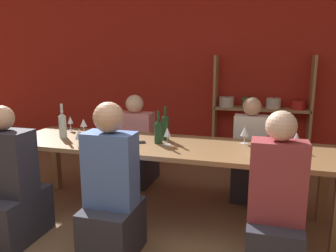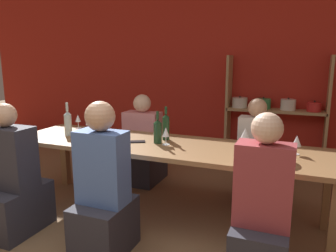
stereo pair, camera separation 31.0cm
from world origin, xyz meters
name	(u,v)px [view 1 (the left image)]	position (x,y,z in m)	size (l,w,h in m)	color
wall_back_red	(203,69)	(0.00, 3.83, 1.35)	(8.80, 0.06, 2.70)	red
shelf_unit	(258,125)	(0.85, 3.63, 0.56)	(1.35, 0.30, 1.55)	tan
dining_table	(165,152)	(0.05, 1.60, 0.65)	(3.02, 0.82, 0.73)	olive
mixing_bowl	(273,151)	(1.01, 1.45, 0.78)	(0.31, 0.31, 0.10)	#B7BABC
wine_bottle_green	(158,131)	(-0.01, 1.61, 0.84)	(0.08, 0.08, 0.30)	#19381E
wine_bottle_dark	(63,125)	(-1.00, 1.56, 0.86)	(0.07, 0.07, 0.34)	#B2C6C1
wine_bottle_amber	(165,126)	(0.01, 1.76, 0.86)	(0.07, 0.07, 0.33)	#19381E
wine_glass_white_a	(84,123)	(-0.87, 1.75, 0.84)	(0.07, 0.07, 0.16)	white
wine_glass_red_a	(124,140)	(-0.21, 1.29, 0.82)	(0.08, 0.08, 0.14)	white
wine_glass_empty_a	(101,123)	(-0.71, 1.82, 0.84)	(0.07, 0.07, 0.17)	white
wine_glass_white_b	(70,121)	(-1.11, 1.87, 0.84)	(0.07, 0.07, 0.16)	white
wine_glass_red_b	(79,134)	(-0.66, 1.31, 0.84)	(0.08, 0.08, 0.16)	white
wine_glass_red_c	(245,132)	(0.76, 1.82, 0.84)	(0.08, 0.08, 0.16)	white
wine_glass_empty_b	(167,133)	(0.08, 1.58, 0.84)	(0.07, 0.07, 0.16)	white
wine_glass_white_c	(296,138)	(1.20, 1.70, 0.84)	(0.08, 0.08, 0.16)	white
cell_phone	(137,142)	(-0.20, 1.57, 0.73)	(0.17, 0.13, 0.01)	black
person_near_a	(9,193)	(-1.08, 0.87, 0.41)	(0.44, 0.55, 1.14)	#2D2D38
person_far_a	(136,151)	(-0.56, 2.39, 0.39)	(0.44, 0.55, 1.08)	#2D2D38
person_near_b	(275,221)	(1.03, 0.91, 0.44)	(0.35, 0.44, 1.19)	#2D2D38
person_far_b	(249,162)	(0.80, 2.28, 0.41)	(0.35, 0.44, 1.11)	#2D2D38
person_near_c	(112,201)	(-0.15, 0.89, 0.45)	(0.38, 0.48, 1.20)	#2D2D38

